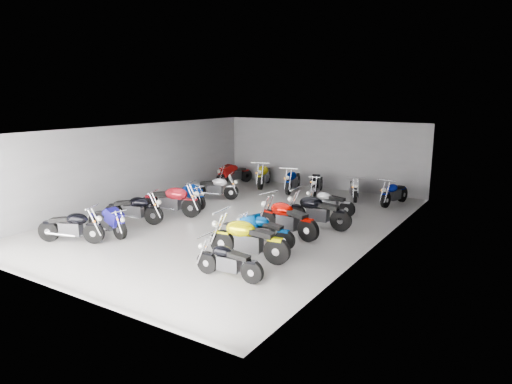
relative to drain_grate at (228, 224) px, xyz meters
The scene contains 24 objects.
ground 0.50m from the drain_grate, 90.00° to the left, with size 14.00×14.00×0.00m, color gray.
wall_back 7.67m from the drain_grate, 90.00° to the left, with size 10.00×0.10×3.20m, color slate.
wall_left 5.27m from the drain_grate, behind, with size 0.10×14.00×3.20m, color slate.
wall_right 5.27m from the drain_grate, ahead, with size 0.10×14.00×3.20m, color slate.
ceiling 3.25m from the drain_grate, 90.00° to the left, with size 10.00×14.00×0.04m, color black.
drain_grate is the anchor object (origin of this frame).
motorcycle_left_a 5.01m from the drain_grate, 123.99° to the right, with size 1.95×0.99×0.91m.
motorcycle_left_b 3.97m from the drain_grate, 128.68° to the right, with size 1.95×0.45×0.86m.
motorcycle_left_c 3.28m from the drain_grate, 148.65° to the right, with size 2.05×0.90×0.94m.
motorcycle_left_d 2.48m from the drain_grate, behind, with size 2.31×0.84×1.04m.
motorcycle_left_e 2.95m from the drain_grate, 159.80° to the left, with size 1.99×0.43×0.87m.
motorcycle_left_f 3.92m from the drain_grate, 134.02° to the left, with size 1.92×0.99×0.90m.
motorcycle_right_a 4.75m from the drain_grate, 54.21° to the right, with size 1.85×0.39×0.81m.
motorcycle_right_b 3.57m from the drain_grate, 45.59° to the right, with size 2.34×0.55×1.03m.
motorcycle_right_c 2.66m from the drain_grate, 31.29° to the right, with size 1.97×0.39×0.87m.
motorcycle_right_d 2.40m from the drain_grate, ahead, with size 2.30×0.64×1.02m.
motorcycle_right_e 3.06m from the drain_grate, 24.50° to the left, with size 2.31×0.48×1.02m.
motorcycle_right_f 3.86m from the drain_grate, 51.11° to the left, with size 1.94×0.39×0.85m.
motorcycle_back_a 7.26m from the drain_grate, 123.62° to the left, with size 0.81×2.05×0.93m.
motorcycle_back_b 6.70m from the drain_grate, 110.93° to the left, with size 0.92×2.26×1.03m.
motorcycle_back_c 5.98m from the drain_grate, 96.29° to the left, with size 0.66×2.16×0.96m.
motorcycle_back_d 6.20m from the drain_grate, 85.76° to the left, with size 0.59×1.88×0.84m.
motorcycle_back_e 6.40m from the drain_grate, 69.19° to the left, with size 0.93×1.81×0.85m.
motorcycle_back_f 7.09m from the drain_grate, 55.65° to the left, with size 0.58×2.00×0.89m.
Camera 1 is at (8.90, -12.73, 4.35)m, focal length 32.00 mm.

